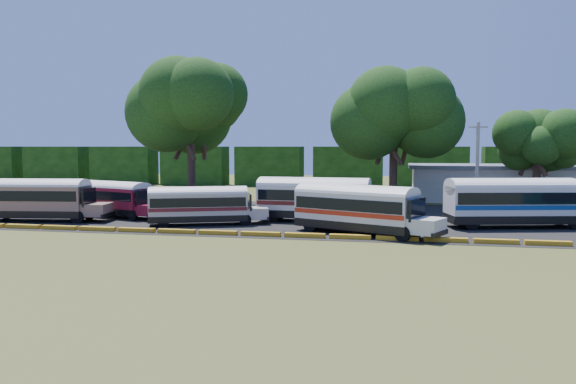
% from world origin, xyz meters
% --- Properties ---
extents(ground, '(160.00, 160.00, 0.00)m').
position_xyz_m(ground, '(0.00, 0.00, 0.00)').
color(ground, '#424F1A').
rests_on(ground, ground).
extents(asphalt_strip, '(64.00, 24.00, 0.02)m').
position_xyz_m(asphalt_strip, '(1.00, 12.00, 0.01)').
color(asphalt_strip, black).
rests_on(asphalt_strip, ground).
extents(curb, '(53.70, 0.45, 0.30)m').
position_xyz_m(curb, '(-0.00, 1.00, 0.15)').
color(curb, '#C69117').
rests_on(curb, ground).
extents(terminal_building, '(19.00, 9.00, 4.00)m').
position_xyz_m(terminal_building, '(18.00, 30.00, 2.03)').
color(terminal_building, beige).
rests_on(terminal_building, ground).
extents(treeline_backdrop, '(130.00, 4.00, 6.00)m').
position_xyz_m(treeline_backdrop, '(0.00, 48.00, 3.00)').
color(treeline_backdrop, black).
rests_on(treeline_backdrop, ground).
extents(bus_beige, '(10.73, 3.90, 3.45)m').
position_xyz_m(bus_beige, '(-21.01, 4.81, 1.98)').
color(bus_beige, black).
rests_on(bus_beige, ground).
extents(bus_red, '(9.57, 5.34, 3.07)m').
position_xyz_m(bus_red, '(-16.46, 8.63, 1.76)').
color(bus_red, black).
rests_on(bus_red, ground).
extents(bus_cream_west, '(9.24, 5.36, 2.98)m').
position_xyz_m(bus_cream_west, '(-7.31, 5.33, 1.68)').
color(bus_cream_west, black).
rests_on(bus_cream_west, ground).
extents(bus_cream_east, '(10.99, 3.28, 3.57)m').
position_xyz_m(bus_cream_east, '(1.13, 8.83, 2.02)').
color(bus_cream_east, black).
rests_on(bus_cream_east, ground).
extents(bus_white_red, '(10.49, 6.57, 3.41)m').
position_xyz_m(bus_white_red, '(4.83, 3.23, 1.93)').
color(bus_white_red, black).
rests_on(bus_white_red, ground).
extents(bus_white_blue, '(11.58, 5.29, 3.70)m').
position_xyz_m(bus_white_blue, '(15.86, 8.55, 2.09)').
color(bus_white_blue, black).
rests_on(bus_white_blue, ground).
extents(tree_west, '(10.25, 10.25, 14.29)m').
position_xyz_m(tree_west, '(-13.07, 18.35, 10.48)').
color(tree_west, '#332119').
rests_on(tree_west, ground).
extents(tree_center, '(9.90, 9.90, 13.10)m').
position_xyz_m(tree_center, '(6.90, 22.17, 9.42)').
color(tree_center, '#332119').
rests_on(tree_center, ground).
extents(tree_east, '(6.76, 6.76, 9.70)m').
position_xyz_m(tree_east, '(20.84, 23.93, 7.14)').
color(tree_east, '#332119').
rests_on(tree_east, ground).
extents(utility_pole, '(1.60, 0.30, 8.05)m').
position_xyz_m(utility_pole, '(14.05, 14.99, 4.14)').
color(utility_pole, gray).
rests_on(utility_pole, ground).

